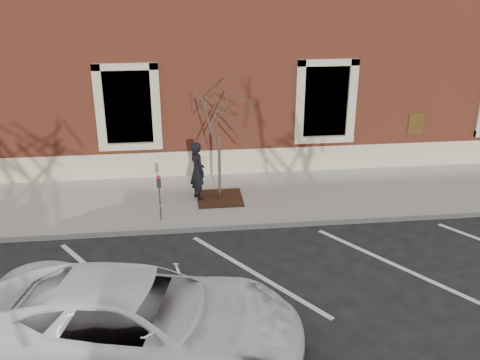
{
  "coord_description": "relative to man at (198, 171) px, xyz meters",
  "views": [
    {
      "loc": [
        -1.5,
        -12.24,
        6.36
      ],
      "look_at": [
        0.0,
        0.6,
        1.1
      ],
      "focal_mm": 40.0,
      "sensor_mm": 36.0,
      "label": 1
    }
  ],
  "objects": [
    {
      "name": "sidewalk_near",
      "position": [
        1.07,
        0.07,
        -0.91
      ],
      "size": [
        40.0,
        3.5,
        0.15
      ],
      "primitive_type": "cube",
      "color": "#A6A29C",
      "rests_on": "ground"
    },
    {
      "name": "sapling",
      "position": [
        0.61,
        -0.09,
        1.53
      ],
      "size": [
        2.03,
        2.03,
        3.38
      ],
      "color": "#46312A",
      "rests_on": "sidewalk_near"
    },
    {
      "name": "curb_near",
      "position": [
        1.07,
        -1.73,
        -0.91
      ],
      "size": [
        40.0,
        0.12,
        0.15
      ],
      "primitive_type": "cube",
      "color": "#9E9E99",
      "rests_on": "ground"
    },
    {
      "name": "building_civic",
      "position": [
        1.07,
        6.06,
        3.01
      ],
      "size": [
        40.0,
        8.62,
        8.0
      ],
      "color": "brown",
      "rests_on": "ground"
    },
    {
      "name": "white_truck",
      "position": [
        -1.26,
        -6.36,
        -0.21
      ],
      "size": [
        6.02,
        3.77,
        1.55
      ],
      "primitive_type": "imported",
      "rotation": [
        0.0,
        0.0,
        1.34
      ],
      "color": "white",
      "rests_on": "ground"
    },
    {
      "name": "man",
      "position": [
        0.0,
        0.0,
        0.0
      ],
      "size": [
        0.6,
        0.72,
        1.67
      ],
      "primitive_type": "imported",
      "rotation": [
        0.0,
        0.0,
        1.96
      ],
      "color": "black",
      "rests_on": "sidewalk_near"
    },
    {
      "name": "tree_grate",
      "position": [
        0.61,
        -0.09,
        -0.82
      ],
      "size": [
        1.27,
        1.27,
        0.03
      ],
      "primitive_type": "cube",
      "color": "#392212",
      "rests_on": "sidewalk_near"
    },
    {
      "name": "parking_meter",
      "position": [
        -1.03,
        -1.27,
        0.02
      ],
      "size": [
        0.11,
        0.09,
        1.23
      ],
      "rotation": [
        0.0,
        0.0,
        -0.27
      ],
      "color": "#595B60",
      "rests_on": "sidewalk_near"
    },
    {
      "name": "ground",
      "position": [
        1.07,
        -1.68,
        -0.99
      ],
      "size": [
        120.0,
        120.0,
        0.0
      ],
      "primitive_type": "plane",
      "color": "#28282B",
      "rests_on": "ground"
    },
    {
      "name": "parking_stripes",
      "position": [
        1.07,
        -3.88,
        -0.98
      ],
      "size": [
        28.0,
        4.4,
        0.01
      ],
      "primitive_type": null,
      "color": "silver",
      "rests_on": "ground"
    }
  ]
}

